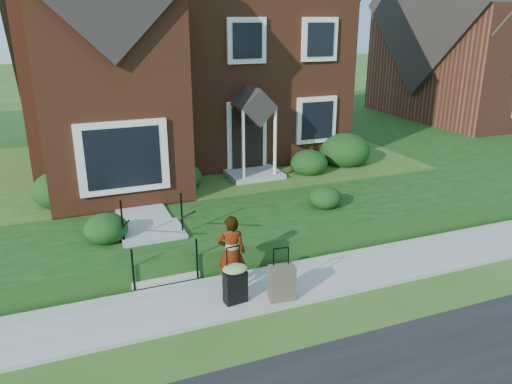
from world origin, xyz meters
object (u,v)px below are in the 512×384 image
woman (231,253)px  suitcase_olive (282,283)px  suitcase_black (235,281)px  front_steps (156,247)px

woman → suitcase_olive: woman is taller
suitcase_black → suitcase_olive: suitcase_black is taller
suitcase_olive → woman: bearing=141.4°
front_steps → woman: 2.04m
front_steps → woman: bearing=-53.5°
suitcase_olive → front_steps: bearing=136.6°
woman → suitcase_black: 0.64m
front_steps → woman: size_ratio=1.30×
suitcase_black → suitcase_olive: 0.90m
woman → suitcase_black: woman is taller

